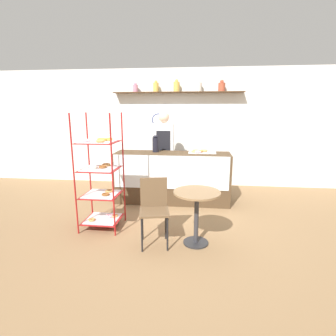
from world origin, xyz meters
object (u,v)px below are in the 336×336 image
cafe_chair (154,204)px  donut_tray_counter (200,152)px  person_worker (164,149)px  cafe_table (197,205)px  pastry_rack (101,179)px  coffee_carafe (156,144)px

cafe_chair → donut_tray_counter: bearing=60.0°
person_worker → donut_tray_counter: person_worker is taller
cafe_table → donut_tray_counter: (0.04, 1.72, 0.44)m
person_worker → donut_tray_counter: (0.76, -0.45, 0.03)m
pastry_rack → coffee_carafe: 1.54m
cafe_table → donut_tray_counter: bearing=88.8°
pastry_rack → cafe_table: size_ratio=2.36×
donut_tray_counter → cafe_table: bearing=-91.2°
coffee_carafe → donut_tray_counter: coffee_carafe is taller
pastry_rack → cafe_table: bearing=-13.9°
person_worker → donut_tray_counter: bearing=-30.6°
pastry_rack → coffee_carafe: bearing=66.3°
donut_tray_counter → cafe_chair: bearing=-108.9°
pastry_rack → person_worker: (0.71, 1.82, 0.19)m
pastry_rack → person_worker: 1.96m
donut_tray_counter → person_worker: bearing=149.4°
person_worker → donut_tray_counter: 0.88m
person_worker → coffee_carafe: person_worker is taller
person_worker → cafe_chair: 2.24m
person_worker → cafe_table: person_worker is taller
person_worker → donut_tray_counter: size_ratio=3.33×
coffee_carafe → pastry_rack: bearing=-113.7°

